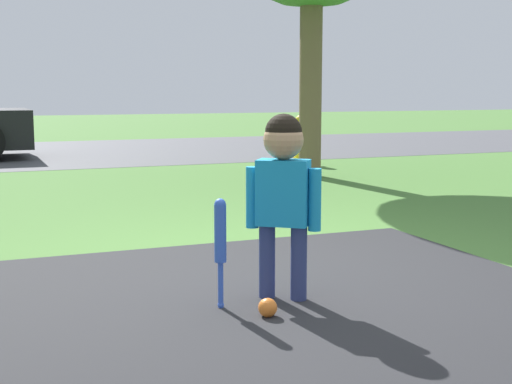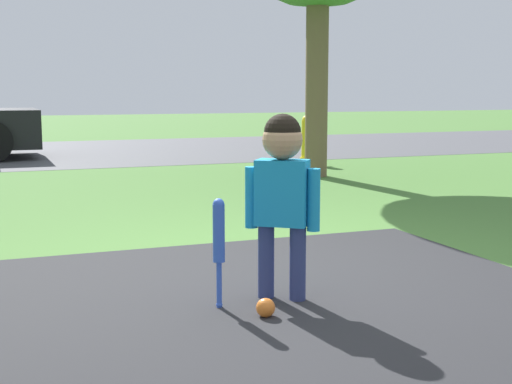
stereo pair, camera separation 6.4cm
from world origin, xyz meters
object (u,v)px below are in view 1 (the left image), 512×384
object	(u,v)px
child	(283,180)
baseball_bat	(220,238)
fire_hydrant	(301,140)
sports_ball	(268,308)

from	to	relation	value
child	baseball_bat	world-z (taller)	child
child	fire_hydrant	size ratio (longest dim) A/B	1.34
child	sports_ball	xyz separation A→B (m)	(-0.20, -0.27, -0.62)
baseball_bat	fire_hydrant	world-z (taller)	fire_hydrant
child	baseball_bat	distance (m)	0.47
sports_ball	fire_hydrant	bearing A→B (deg)	63.25
child	fire_hydrant	distance (m)	7.39
sports_ball	fire_hydrant	world-z (taller)	fire_hydrant
child	sports_ball	world-z (taller)	child
child	sports_ball	size ratio (longest dim) A/B	10.37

